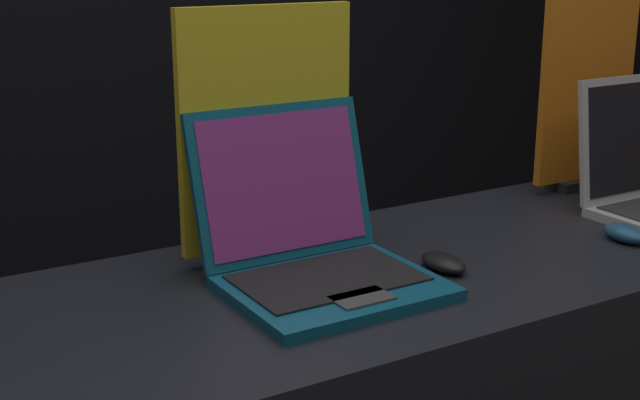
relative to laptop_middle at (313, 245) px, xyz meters
The scene contains 5 objects.
laptop_middle is the anchor object (origin of this frame).
mouse_middle 0.25m from the laptop_middle, 18.16° to the right, with size 0.06×0.11×0.03m.
promo_stand_middle 0.23m from the laptop_middle, 90.00° to the left, with size 0.34×0.07×0.46m.
mouse_back 0.66m from the laptop_middle, 11.89° to the right, with size 0.06×0.10×0.03m.
promo_stand_back 0.91m from the laptop_middle, 13.19° to the left, with size 0.29×0.07×0.46m.
Camera 1 is at (-0.74, -0.93, 1.52)m, focal length 50.00 mm.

